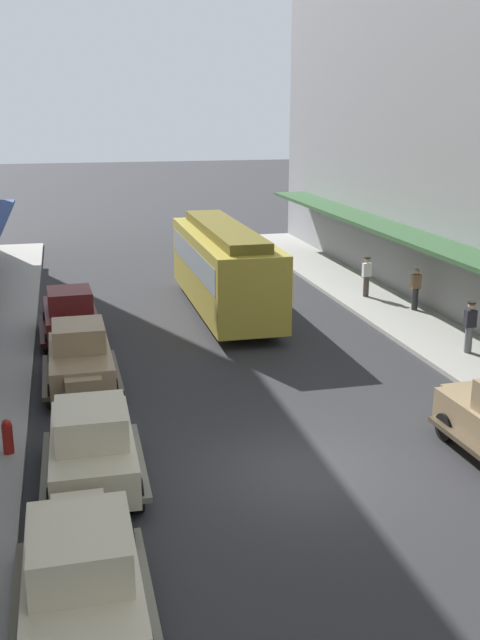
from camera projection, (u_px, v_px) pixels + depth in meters
The scene contains 10 objects.
ground_plane at pixel (305, 472), 15.99m from camera, with size 200.00×200.00×0.00m, color #2D2D30.
parked_car_0 at pixel (81, 573), 10.97m from camera, with size 2.15×4.26×1.84m.
parked_car_1 at pixel (92, 443), 15.27m from camera, with size 2.20×4.28×1.84m.
parked_car_4 at pixel (80, 356), 20.63m from camera, with size 2.17×4.27×1.84m.
parked_car_5 at pixel (70, 314), 24.91m from camera, with size 2.27×4.31×1.84m.
streetcar at pixel (224, 265), 28.03m from camera, with size 2.57×9.61×3.46m.
fire_hydrant at pixel (8, 436), 16.45m from camera, with size 0.24×0.24×0.82m.
pedestrian_0 at pixel (367, 276), 30.21m from camera, with size 0.36×0.28×1.67m.
pedestrian_2 at pixel (470, 326), 23.20m from camera, with size 0.36×0.28×1.67m.
pedestrian_3 at pixel (416, 289), 28.19m from camera, with size 0.36×0.24×1.64m.
Camera 1 is at (-4.82, -13.67, 7.67)m, focal length 40.84 mm.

